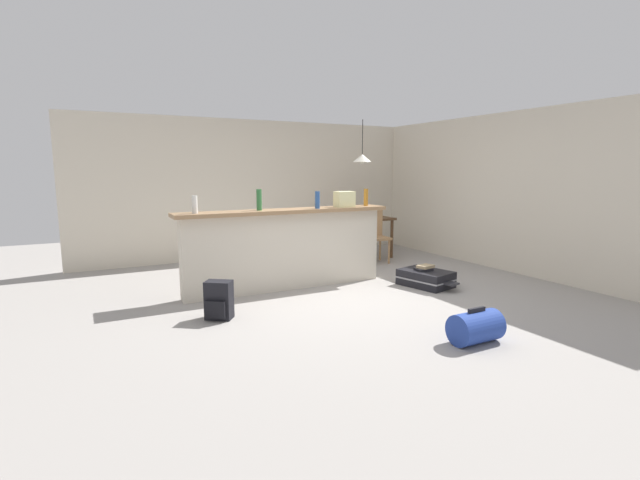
# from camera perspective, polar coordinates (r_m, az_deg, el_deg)

# --- Properties ---
(ground_plane) EXTENTS (13.00, 13.00, 0.05)m
(ground_plane) POSITION_cam_1_polar(r_m,az_deg,el_deg) (6.06, 2.73, -6.84)
(ground_plane) COLOR gray
(wall_back) EXTENTS (6.60, 0.10, 2.50)m
(wall_back) POSITION_cam_1_polar(r_m,az_deg,el_deg) (8.62, -7.55, 6.34)
(wall_back) COLOR beige
(wall_back) RESTS_ON ground_plane
(wall_right) EXTENTS (0.10, 6.00, 2.50)m
(wall_right) POSITION_cam_1_polar(r_m,az_deg,el_deg) (8.04, 20.88, 5.67)
(wall_right) COLOR beige
(wall_right) RESTS_ON ground_plane
(partition_half_wall) EXTENTS (2.80, 0.20, 1.04)m
(partition_half_wall) POSITION_cam_1_polar(r_m,az_deg,el_deg) (6.17, -4.21, -1.40)
(partition_half_wall) COLOR beige
(partition_half_wall) RESTS_ON ground_plane
(bar_countertop) EXTENTS (2.96, 0.40, 0.05)m
(bar_countertop) POSITION_cam_1_polar(r_m,az_deg,el_deg) (6.10, -4.26, 3.63)
(bar_countertop) COLOR #93704C
(bar_countertop) RESTS_ON partition_half_wall
(bottle_white) EXTENTS (0.07, 0.07, 0.22)m
(bottle_white) POSITION_cam_1_polar(r_m,az_deg,el_deg) (5.69, -15.40, 4.31)
(bottle_white) COLOR silver
(bottle_white) RESTS_ON bar_countertop
(bottle_green) EXTENTS (0.07, 0.07, 0.27)m
(bottle_green) POSITION_cam_1_polar(r_m,az_deg,el_deg) (5.96, -7.63, 5.01)
(bottle_green) COLOR #2D6B38
(bottle_green) RESTS_ON bar_countertop
(bottle_blue) EXTENTS (0.07, 0.07, 0.23)m
(bottle_blue) POSITION_cam_1_polar(r_m,az_deg,el_deg) (6.18, -0.33, 5.04)
(bottle_blue) COLOR #284C89
(bottle_blue) RESTS_ON bar_countertop
(bottle_amber) EXTENTS (0.06, 0.06, 0.25)m
(bottle_amber) POSITION_cam_1_polar(r_m,az_deg,el_deg) (6.69, 5.76, 5.34)
(bottle_amber) COLOR #9E661E
(bottle_amber) RESTS_ON bar_countertop
(grocery_bag) EXTENTS (0.26, 0.18, 0.22)m
(grocery_bag) POSITION_cam_1_polar(r_m,az_deg,el_deg) (6.43, 3.07, 5.11)
(grocery_bag) COLOR beige
(grocery_bag) RESTS_ON bar_countertop
(dining_table) EXTENTS (1.10, 0.80, 0.74)m
(dining_table) POSITION_cam_1_polar(r_m,az_deg,el_deg) (8.42, 4.94, 2.20)
(dining_table) COLOR #4C331E
(dining_table) RESTS_ON ground_plane
(dining_chair_near_partition) EXTENTS (0.44, 0.44, 0.93)m
(dining_chair_near_partition) POSITION_cam_1_polar(r_m,az_deg,el_deg) (8.03, 6.84, 0.91)
(dining_chair_near_partition) COLOR #9E754C
(dining_chair_near_partition) RESTS_ON ground_plane
(pendant_lamp) EXTENTS (0.34, 0.34, 0.80)m
(pendant_lamp) POSITION_cam_1_polar(r_m,az_deg,el_deg) (8.43, 5.30, 10.17)
(pendant_lamp) COLOR black
(suitcase_flat_black) EXTENTS (0.64, 0.88, 0.22)m
(suitcase_flat_black) POSITION_cam_1_polar(r_m,az_deg,el_deg) (6.54, 13.11, -4.68)
(suitcase_flat_black) COLOR black
(suitcase_flat_black) RESTS_ON ground_plane
(duffel_bag_blue) EXTENTS (0.48, 0.31, 0.34)m
(duffel_bag_blue) POSITION_cam_1_polar(r_m,az_deg,el_deg) (4.57, 18.90, -10.28)
(duffel_bag_blue) COLOR #233D93
(duffel_bag_blue) RESTS_ON ground_plane
(backpack_black) EXTENTS (0.34, 0.33, 0.42)m
(backpack_black) POSITION_cam_1_polar(r_m,az_deg,el_deg) (5.10, -12.55, -7.44)
(backpack_black) COLOR black
(backpack_black) RESTS_ON ground_plane
(book_stack) EXTENTS (0.28, 0.21, 0.07)m
(book_stack) POSITION_cam_1_polar(r_m,az_deg,el_deg) (6.53, 12.95, -3.40)
(book_stack) COLOR black
(book_stack) RESTS_ON suitcase_flat_black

